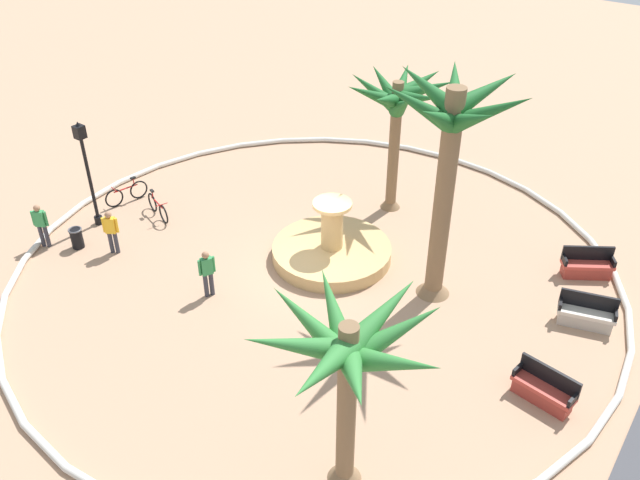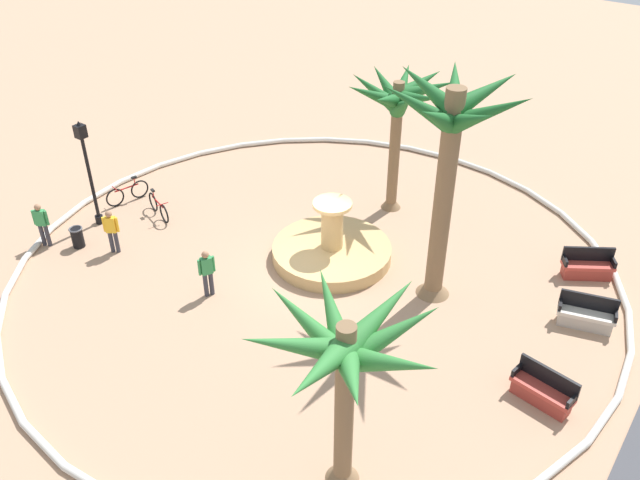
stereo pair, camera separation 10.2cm
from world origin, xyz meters
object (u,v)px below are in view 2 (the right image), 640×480
Objects in this scene: bench_west at (587,268)px; bench_north at (542,392)px; bench_east at (586,316)px; bicycle_red_frame at (128,193)px; palm_tree_mid_plaza at (398,104)px; person_pedestrian_stroll at (207,271)px; lamppost at (88,165)px; person_cyclist_photo at (42,223)px; palm_tree_by_curb at (346,357)px; bicycle_by_lamppost at (158,207)px; palm_tree_near_fountain at (450,146)px; person_cyclist_helmet at (112,229)px; fountain at (332,250)px; trash_bin at (77,237)px.

bench_west is 6.00m from bench_north.
bench_east reaches higher than bicycle_red_frame.
person_pedestrian_stroll is at bearing -13.00° from palm_tree_mid_plaza.
palm_tree_mid_plaza is at bearing 132.08° from lamppost.
palm_tree_by_curb is at bearing 82.56° from person_cyclist_photo.
bicycle_by_lamppost is (5.52, -6.48, -3.69)m from palm_tree_mid_plaza.
bench_east is 0.43× the size of lamppost.
palm_tree_mid_plaza is 3.09× the size of bench_north.
lamppost is 2.44× the size of person_cyclist_photo.
palm_tree_near_fountain reaches higher than person_cyclist_photo.
person_cyclist_helmet is at bearing -87.52° from person_pedestrian_stroll.
palm_tree_near_fountain is at bearing -167.65° from palm_tree_by_curb.
fountain reaches higher than person_pedestrian_stroll.
bench_north is 15.42m from trash_bin.
person_cyclist_helmet is (4.33, -9.63, -4.07)m from palm_tree_near_fountain.
fountain is 7.28m from person_cyclist_helmet.
palm_tree_near_fountain is 11.32m from person_cyclist_helmet.
palm_tree_mid_plaza is 3.18× the size of bench_west.
lamppost reaches higher than trash_bin.
bicycle_by_lamppost is 1.02× the size of person_pedestrian_stroll.
palm_tree_by_curb is 13.71m from lamppost.
lamppost is (7.06, -15.08, 1.96)m from bench_west.
fountain is at bearing 103.33° from bicycle_by_lamppost.
bench_east is 14.96m from person_cyclist_helmet.
bench_north is at bearing 7.51° from bench_west.
palm_tree_mid_plaza is at bearing 167.00° from person_pedestrian_stroll.
palm_tree_mid_plaza is 9.28m from bicycle_by_lamppost.
palm_tree_by_curb reaches higher than fountain.
palm_tree_near_fountain is 9.42× the size of trash_bin.
bicycle_by_lamppost is (-5.31, -11.73, -3.33)m from palm_tree_by_curb.
fountain is 0.77× the size of palm_tree_mid_plaza.
person_pedestrian_stroll reaches higher than trash_bin.
palm_tree_by_curb reaches higher than person_pedestrian_stroll.
person_cyclist_photo is at bearing -97.44° from palm_tree_by_curb.
person_cyclist_photo is at bearing -65.28° from palm_tree_near_fountain.
bicycle_by_lamppost is 2.54m from person_cyclist_helmet.
bicycle_red_frame is 3.37m from person_cyclist_helmet.
palm_tree_mid_plaza is at bearing 130.43° from bicycle_by_lamppost.
lamppost is 2.53m from bicycle_red_frame.
fountain is at bearing 1.40° from palm_tree_mid_plaza.
fountain is 5.38× the size of trash_bin.
fountain is at bearing -104.41° from bench_north.
fountain is at bearing -79.02° from bench_east.
palm_tree_by_curb is 2.83× the size of bicycle_red_frame.
lamppost is 2.33× the size of bicycle_red_frame.
trash_bin is at bearing 122.56° from person_cyclist_photo.
palm_tree_near_fountain is 1.44× the size of palm_tree_by_curb.
person_pedestrian_stroll is (-1.30, 6.36, -0.00)m from person_cyclist_photo.
person_pedestrian_stroll is at bearing -79.67° from bench_north.
bench_east and bench_west have the same top height.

